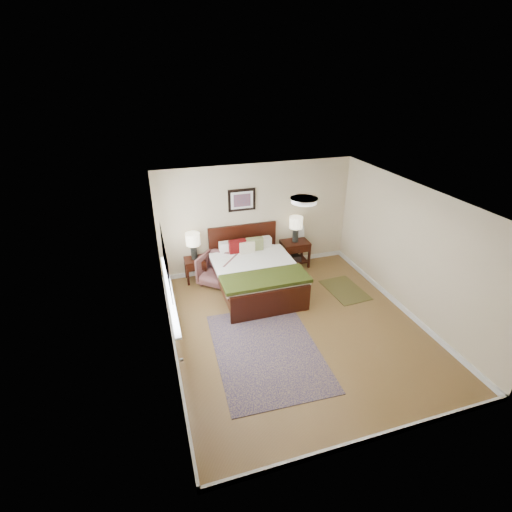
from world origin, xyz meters
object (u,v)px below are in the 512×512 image
Objects in this scene: bed at (255,269)px; armchair at (218,269)px; lamp_left at (193,242)px; lamp_right at (296,225)px; rug_persian at (267,350)px; nightstand_right at (295,251)px; nightstand_left at (195,264)px.

armchair is (-0.71, 0.52, -0.18)m from bed.
lamp_left is (-1.16, 0.79, 0.44)m from bed.
rug_persian is at bearing -120.76° from lamp_right.
lamp_left reaches higher than armchair.
rug_persian is at bearing -120.89° from nightstand_right.
lamp_right is at bearing 0.47° from nightstand_left.
lamp_left reaches higher than bed.
lamp_left is at bearing -170.81° from armchair.
lamp_right is 0.82× the size of armchair.
nightstand_right is 1.96m from armchair.
rug_persian is (0.32, -2.45, -0.33)m from armchair.
armchair is 2.49m from rug_persian.
lamp_right reaches higher than lamp_left.
rug_persian is at bearing -73.93° from nightstand_left.
nightstand_right is (2.40, 0.01, -0.03)m from nightstand_left.
nightstand_right is 3.18m from rug_persian.
nightstand_left is 0.72× the size of armchair.
bed reaches higher than armchair.
nightstand_left is 0.88× the size of lamp_left.
lamp_left is 2.98m from rug_persian.
lamp_left is 1.00× the size of lamp_right.
nightstand_right is at bearing 32.19° from bed.
armchair is at bearing -28.91° from nightstand_left.
lamp_left is at bearing 180.00° from lamp_right.
nightstand_left is 2.40m from nightstand_right.
nightstand_right is at bearing 47.47° from armchair.
lamp_left is at bearing 145.66° from bed.
lamp_right is (2.40, 0.00, 0.10)m from lamp_left.
lamp_right is (0.00, 0.01, 0.67)m from nightstand_right.
nightstand_right is (1.24, 0.78, -0.13)m from bed.
bed is at bearing 3.48° from armchair.
armchair reaches higher than rug_persian.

